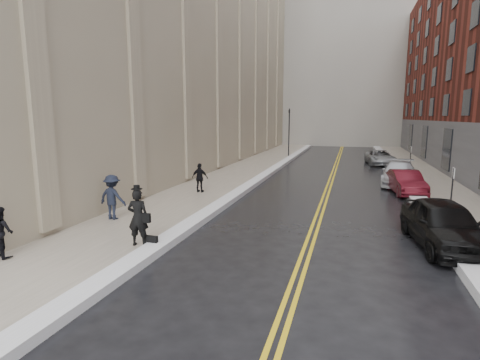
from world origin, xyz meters
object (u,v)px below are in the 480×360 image
Objects in this scene: car_silver_far at (380,157)px; pedestrian_c at (200,178)px; car_black at (444,224)px; car_maroon at (406,182)px; car_silver_near at (399,173)px; pedestrian_b at (112,197)px; pedestrian_main at (138,217)px; pedestrian_a at (1,232)px.

pedestrian_c is (-10.63, -17.21, 0.30)m from car_silver_far.
car_black is 2.90× the size of pedestrian_c.
car_maroon is (0.00, 9.20, -0.13)m from car_black.
pedestrian_c is at bearing -142.51° from car_silver_near.
pedestrian_b reaches higher than pedestrian_c.
pedestrian_main is at bearing -116.04° from car_silver_far.
pedestrian_b reaches higher than car_silver_near.
pedestrian_main reaches higher than pedestrian_b.
car_black is 2.55× the size of pedestrian_b.
pedestrian_b is at bearing -123.56° from car_silver_far.
pedestrian_main is 3.98m from pedestrian_a.
car_silver_far is at bearing 99.02° from car_silver_near.
pedestrian_c is at bearing -89.44° from pedestrian_a.
pedestrian_a is at bearing 81.16° from pedestrian_c.
pedestrian_b is (-12.37, -9.76, 0.40)m from car_maroon.
car_maroon is 11.64m from pedestrian_c.
car_maroon is at bearing -138.00° from pedestrian_main.
pedestrian_main reaches higher than car_black.
pedestrian_main reaches higher than car_maroon.
car_black is 3.01× the size of pedestrian_a.
pedestrian_b reaches higher than car_black.
car_maroon is at bearing -161.28° from pedestrian_c.
pedestrian_c reaches higher than car_maroon.
pedestrian_a is at bearing -165.84° from car_black.
car_silver_far is (-0.46, 13.69, -0.01)m from car_maroon.
pedestrian_a is at bearing -120.07° from car_silver_near.
car_black is 1.16× the size of car_maroon.
car_silver_far is 2.93× the size of pedestrian_c.
pedestrian_a is (-3.38, -2.09, -0.16)m from pedestrian_main.
pedestrian_b is (-2.75, 2.54, -0.02)m from pedestrian_main.
car_maroon is at bearing -83.50° from car_silver_near.
pedestrian_a is at bearing 21.72° from pedestrian_main.
car_maroon is 0.79× the size of car_silver_near.
car_silver_near is 2.73× the size of pedestrian_main.
pedestrian_main is at bearing -169.73° from car_black.
car_black is 0.99× the size of car_silver_far.
car_maroon is at bearing -94.70° from car_silver_far.
car_silver_near reaches higher than car_maroon.
pedestrian_a is at bearing -120.70° from car_silver_far.
pedestrian_main is 1.02× the size of pedestrian_b.
pedestrian_c is (-11.10, -3.52, 0.29)m from car_maroon.
car_black is at bearing -83.50° from car_silver_near.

